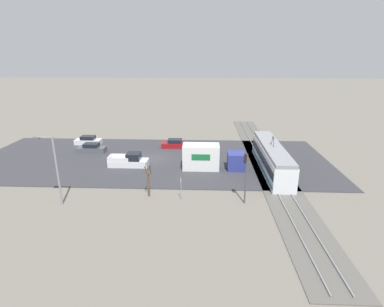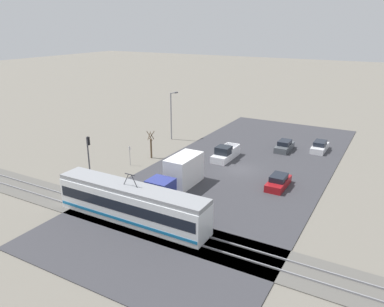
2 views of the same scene
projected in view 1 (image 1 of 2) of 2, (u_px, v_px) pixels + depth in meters
The scene contains 13 objects.
ground_plane at pixel (152, 159), 44.27m from camera, with size 320.00×320.00×0.00m, color slate.
road_surface at pixel (152, 159), 44.26m from camera, with size 20.72×51.25×0.08m.
rail_bed at pixel (265, 160), 43.58m from camera, with size 53.02×4.40×0.22m.
light_rail_tram at pixel (271, 158), 39.53m from camera, with size 15.16×2.67×4.52m.
box_truck at pixel (209, 158), 39.92m from camera, with size 2.47×8.23×3.34m.
pickup_truck at pixel (129, 161), 41.16m from camera, with size 1.98×5.36×1.89m.
sedan_car_0 at pixel (175, 144), 49.38m from camera, with size 1.81×4.35×1.41m.
sedan_car_1 at pixel (92, 149), 47.00m from camera, with size 1.78×4.33×1.44m.
sedan_car_2 at pixel (88, 141), 51.30m from camera, with size 1.77×4.40×1.42m.
traffic_light_pole at pixel (246, 172), 30.10m from camera, with size 0.28×0.47×5.39m.
street_tree at pixel (148, 182), 32.21m from camera, with size 0.90×0.75×3.75m.
street_lamp_near_crossing at pixel (54, 166), 29.61m from camera, with size 0.36×1.95×7.28m.
no_parking_sign at pixel (181, 187), 31.40m from camera, with size 0.32×0.08×2.51m.
Camera 1 is at (41.46, 7.70, 14.74)m, focal length 28.00 mm.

